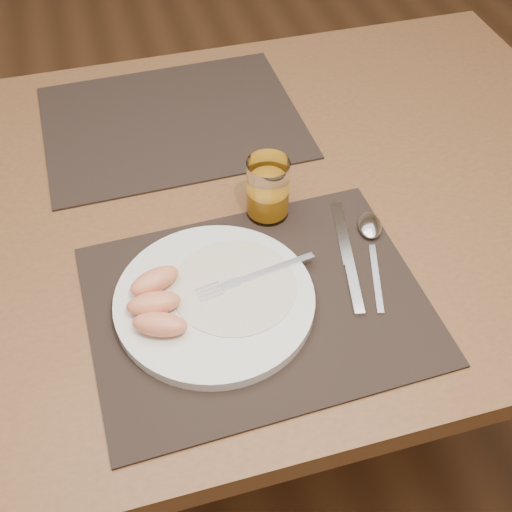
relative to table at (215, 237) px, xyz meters
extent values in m
plane|color=brown|center=(0.00, 0.00, -0.67)|extent=(5.00, 5.00, 0.00)
cube|color=brown|center=(0.00, 0.00, 0.06)|extent=(1.40, 0.90, 0.04)
cylinder|color=brown|center=(0.62, 0.37, -0.31)|extent=(0.06, 0.06, 0.71)
cube|color=black|center=(0.01, -0.22, 0.09)|extent=(0.46, 0.36, 0.00)
cube|color=black|center=(-0.02, 0.22, 0.09)|extent=(0.46, 0.36, 0.00)
cylinder|color=white|center=(-0.04, -0.21, 0.10)|extent=(0.27, 0.27, 0.02)
cylinder|color=white|center=(-0.01, -0.20, 0.10)|extent=(0.17, 0.17, 0.00)
cube|color=silver|center=(0.05, -0.18, 0.11)|extent=(0.12, 0.03, 0.00)
cube|color=silver|center=(-0.02, -0.19, 0.11)|extent=(0.03, 0.02, 0.00)
cube|color=silver|center=(-0.05, -0.20, 0.11)|extent=(0.04, 0.03, 0.00)
cube|color=silver|center=(0.17, -0.13, 0.09)|extent=(0.04, 0.13, 0.00)
cube|color=silver|center=(0.15, -0.23, 0.09)|extent=(0.03, 0.09, 0.01)
cube|color=silver|center=(0.18, -0.22, 0.09)|extent=(0.05, 0.12, 0.00)
ellipsoid|color=silver|center=(0.21, -0.13, 0.09)|extent=(0.05, 0.06, 0.01)
cylinder|color=white|center=(0.07, -0.05, 0.14)|extent=(0.06, 0.06, 0.10)
cylinder|color=orange|center=(0.07, -0.05, 0.11)|extent=(0.05, 0.05, 0.04)
ellipsoid|color=#ED8F60|center=(-0.12, -0.24, 0.12)|extent=(0.08, 0.06, 0.03)
ellipsoid|color=#ED8F60|center=(-0.12, -0.21, 0.12)|extent=(0.07, 0.04, 0.03)
ellipsoid|color=#ED8F60|center=(-0.12, -0.17, 0.12)|extent=(0.08, 0.05, 0.03)
camera|label=1|loc=(-0.14, -0.74, 0.77)|focal=45.00mm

